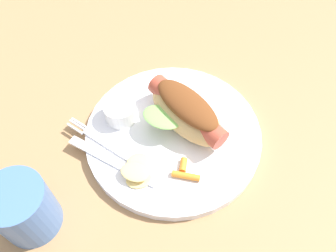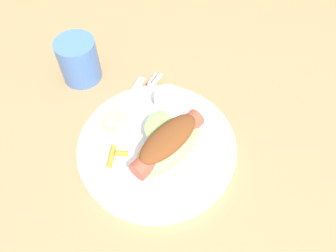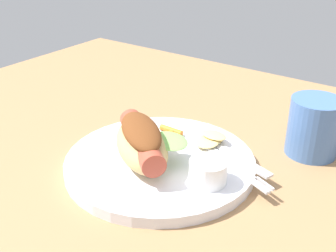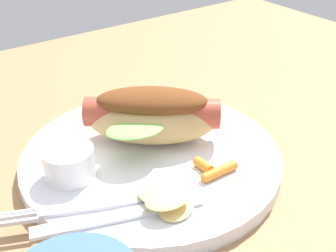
# 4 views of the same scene
# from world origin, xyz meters

# --- Properties ---
(ground_plane) EXTENTS (1.20, 0.90, 0.02)m
(ground_plane) POSITION_xyz_m (0.00, 0.00, -0.01)
(ground_plane) COLOR #9E754C
(plate) EXTENTS (0.27, 0.27, 0.02)m
(plate) POSITION_xyz_m (0.03, 0.02, 0.01)
(plate) COLOR white
(plate) RESTS_ON ground_plane
(hot_dog) EXTENTS (0.15, 0.14, 0.06)m
(hot_dog) POSITION_xyz_m (0.04, 0.04, 0.05)
(hot_dog) COLOR tan
(hot_dog) RESTS_ON plate
(sauce_ramekin) EXTENTS (0.05, 0.05, 0.03)m
(sauce_ramekin) POSITION_xyz_m (-0.06, 0.04, 0.03)
(sauce_ramekin) COLOR white
(sauce_ramekin) RESTS_ON plate
(fork) EXTENTS (0.16, 0.08, 0.00)m
(fork) POSITION_xyz_m (-0.06, -0.02, 0.02)
(fork) COLOR silver
(fork) RESTS_ON plate
(knife) EXTENTS (0.15, 0.06, 0.00)m
(knife) POSITION_xyz_m (-0.05, -0.04, 0.02)
(knife) COLOR silver
(knife) RESTS_ON plate
(chips_pile) EXTENTS (0.05, 0.07, 0.02)m
(chips_pile) POSITION_xyz_m (-0.01, -0.06, 0.02)
(chips_pile) COLOR #E9CB79
(chips_pile) RESTS_ON plate
(carrot_garnish) EXTENTS (0.04, 0.03, 0.01)m
(carrot_garnish) POSITION_xyz_m (0.05, -0.04, 0.02)
(carrot_garnish) COLOR orange
(carrot_garnish) RESTS_ON plate
(drinking_cup) EXTENTS (0.08, 0.08, 0.09)m
(drinking_cup) POSITION_xyz_m (-0.14, -0.14, 0.04)
(drinking_cup) COLOR #4770B2
(drinking_cup) RESTS_ON ground_plane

